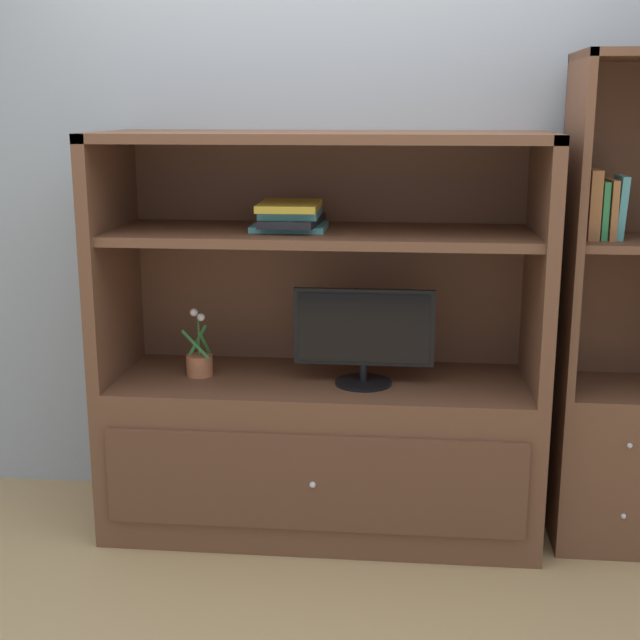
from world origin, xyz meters
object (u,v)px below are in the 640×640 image
Objects in this scene: potted_plant at (199,361)px; bookshelf_tall at (618,391)px; magazine_stack at (291,216)px; upright_book_row at (603,207)px; tv_monitor at (364,334)px; media_console at (321,409)px.

bookshelf_tall reaches higher than potted_plant.
magazine_stack is 1.15m from upright_book_row.
tv_monitor reaches higher than potted_plant.
media_console is 0.52m from potted_plant.
upright_book_row is at bearing -0.40° from media_console.
potted_plant is 0.79× the size of magazine_stack.
tv_monitor is 0.67m from potted_plant.
magazine_stack is at bearing 168.30° from tv_monitor.
upright_book_row is at bearing -174.53° from bookshelf_tall.
potted_plant is 0.69m from magazine_stack.
media_console is 6.72× the size of upright_book_row.
potted_plant is at bearing -179.77° from upright_book_row.
media_console is 1.32m from upright_book_row.
tv_monitor is at bearing -11.70° from magazine_stack.
tv_monitor is at bearing -20.54° from media_console.
upright_book_row is at bearing -0.17° from magazine_stack.
bookshelf_tall is 0.72m from upright_book_row.
tv_monitor is (0.17, -0.06, 0.33)m from media_console.
media_console is at bearing 1.58° from potted_plant.
media_console is at bearing -179.82° from bookshelf_tall.
media_console reaches higher than magazine_stack.
tv_monitor is 1.53× the size of magazine_stack.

